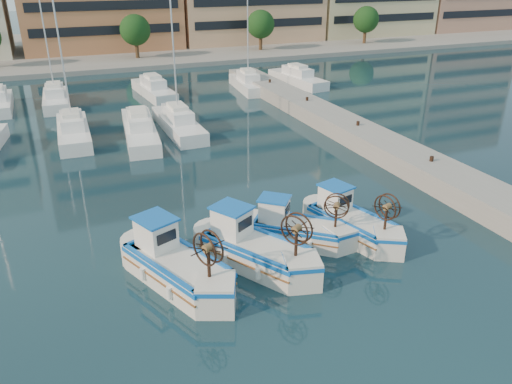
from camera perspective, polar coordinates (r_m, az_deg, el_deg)
name	(u,v)px	position (r m, az deg, el deg)	size (l,w,h in m)	color
ground	(277,277)	(21.37, 2.47, -9.67)	(300.00, 300.00, 0.00)	#1B3E47
quay	(409,159)	(33.60, 17.06, 3.57)	(3.00, 60.00, 1.20)	gray
yacht_marina	(118,111)	(45.02, -15.48, 8.88)	(40.51, 22.30, 11.50)	white
fishing_boat_a	(175,263)	(20.85, -9.25, -8.05)	(3.82, 5.36, 3.23)	silver
fishing_boat_b	(253,247)	(21.69, -0.31, -6.36)	(4.21, 5.20, 3.15)	silver
fishing_boat_c	(295,228)	(23.55, 4.46, -4.08)	(4.35, 4.07, 2.74)	silver
fishing_boat_d	(351,221)	(24.45, 10.75, -3.22)	(3.03, 4.75, 2.88)	silver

